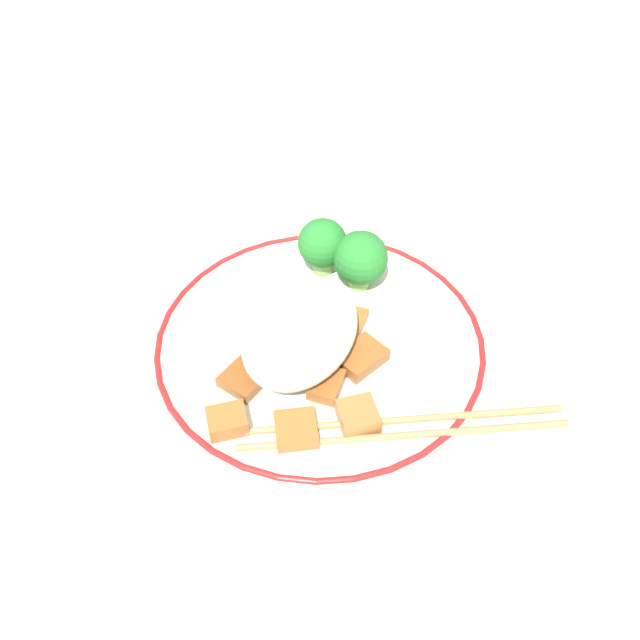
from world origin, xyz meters
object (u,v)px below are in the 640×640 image
broccoli_back_left (361,259)px  broccoli_back_center (323,244)px  plate (320,342)px  chopsticks (403,428)px

broccoli_back_left → broccoli_back_center: broccoli_back_left is taller
plate → broccoli_back_center: bearing=-158.0°
broccoli_back_left → chopsticks: (0.13, 0.08, -0.03)m
plate → broccoli_back_center: 0.09m
broccoli_back_center → broccoli_back_left: bearing=82.7°
broccoli_back_center → chopsticks: bearing=41.8°
chopsticks → broccoli_back_center: bearing=-138.2°
broccoli_back_center → chopsticks: (0.13, 0.12, -0.03)m
chopsticks → plate: bearing=-123.1°
plate → broccoli_back_left: size_ratio=4.94×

